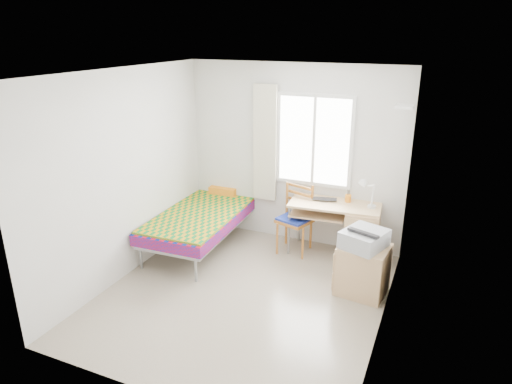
{
  "coord_description": "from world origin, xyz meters",
  "views": [
    {
      "loc": [
        2.03,
        -4.3,
        3.0
      ],
      "look_at": [
        -0.07,
        0.55,
        1.12
      ],
      "focal_mm": 32.0,
      "sensor_mm": 36.0,
      "label": 1
    }
  ],
  "objects_px": {
    "chair": "(296,215)",
    "cabinet": "(362,269)",
    "desk": "(357,231)",
    "bed": "(207,214)",
    "printer": "(364,238)"
  },
  "relations": [
    {
      "from": "chair",
      "to": "cabinet",
      "type": "xyz_separation_m",
      "value": [
        1.1,
        -0.77,
        -0.24
      ]
    },
    {
      "from": "desk",
      "to": "chair",
      "type": "bearing_deg",
      "value": 179.71
    },
    {
      "from": "cabinet",
      "to": "bed",
      "type": "bearing_deg",
      "value": 175.3
    },
    {
      "from": "bed",
      "to": "desk",
      "type": "relative_size",
      "value": 1.75
    },
    {
      "from": "desk",
      "to": "printer",
      "type": "distance_m",
      "value": 0.93
    },
    {
      "from": "desk",
      "to": "chair",
      "type": "relative_size",
      "value": 1.31
    },
    {
      "from": "desk",
      "to": "cabinet",
      "type": "height_order",
      "value": "desk"
    },
    {
      "from": "bed",
      "to": "cabinet",
      "type": "height_order",
      "value": "bed"
    },
    {
      "from": "chair",
      "to": "bed",
      "type": "bearing_deg",
      "value": -149.64
    },
    {
      "from": "bed",
      "to": "desk",
      "type": "xyz_separation_m",
      "value": [
        2.14,
        0.36,
        -0.04
      ]
    },
    {
      "from": "desk",
      "to": "printer",
      "type": "bearing_deg",
      "value": -79.37
    },
    {
      "from": "cabinet",
      "to": "desk",
      "type": "bearing_deg",
      "value": 113.06
    },
    {
      "from": "bed",
      "to": "desk",
      "type": "bearing_deg",
      "value": 7.37
    },
    {
      "from": "cabinet",
      "to": "printer",
      "type": "xyz_separation_m",
      "value": [
        -0.01,
        -0.01,
        0.41
      ]
    },
    {
      "from": "desk",
      "to": "chair",
      "type": "distance_m",
      "value": 0.86
    }
  ]
}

